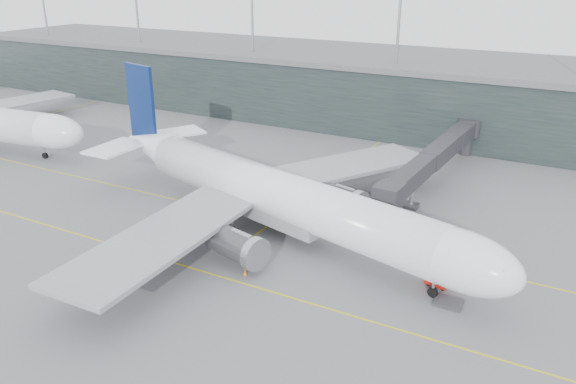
% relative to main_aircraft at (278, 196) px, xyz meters
% --- Properties ---
extents(ground, '(320.00, 320.00, 0.00)m').
position_rel_main_aircraft_xyz_m(ground, '(-7.26, 6.37, -5.43)').
color(ground, '#5A5A5F').
rests_on(ground, ground).
extents(taxiline_a, '(160.00, 0.25, 0.02)m').
position_rel_main_aircraft_xyz_m(taxiline_a, '(-7.26, 2.37, -5.42)').
color(taxiline_a, gold).
rests_on(taxiline_a, ground).
extents(taxiline_b, '(160.00, 0.25, 0.02)m').
position_rel_main_aircraft_xyz_m(taxiline_b, '(-7.26, -13.63, -5.42)').
color(taxiline_b, gold).
rests_on(taxiline_b, ground).
extents(taxiline_lead_main, '(0.25, 60.00, 0.02)m').
position_rel_main_aircraft_xyz_m(taxiline_lead_main, '(-2.26, 26.37, -5.42)').
color(taxiline_lead_main, gold).
rests_on(taxiline_lead_main, ground).
extents(taxiline_lead_adj, '(0.25, 60.00, 0.02)m').
position_rel_main_aircraft_xyz_m(taxiline_lead_adj, '(-82.26, 26.37, -5.42)').
color(taxiline_lead_adj, gold).
rests_on(taxiline_lead_adj, ground).
extents(terminal, '(240.00, 36.00, 29.00)m').
position_rel_main_aircraft_xyz_m(terminal, '(-7.26, 64.37, 2.19)').
color(terminal, black).
rests_on(terminal, ground).
extents(main_aircraft, '(68.14, 62.77, 19.36)m').
position_rel_main_aircraft_xyz_m(main_aircraft, '(0.00, 0.00, 0.00)').
color(main_aircraft, white).
rests_on(main_aircraft, ground).
extents(jet_bridge, '(6.32, 46.42, 7.07)m').
position_rel_main_aircraft_xyz_m(jet_bridge, '(14.10, 31.65, -0.14)').
color(jet_bridge, '#2B2B30').
rests_on(jet_bridge, ground).
extents(gse_cart, '(2.74, 1.99, 1.72)m').
position_rel_main_aircraft_xyz_m(gse_cart, '(22.84, -3.48, -4.48)').
color(gse_cart, '#A9150C').
rests_on(gse_cart, ground).
extents(baggage_dolly, '(3.05, 2.45, 0.30)m').
position_rel_main_aircraft_xyz_m(baggage_dolly, '(24.89, -6.59, -5.25)').
color(baggage_dolly, '#36353A').
rests_on(baggage_dolly, ground).
extents(uld_a, '(2.08, 1.68, 1.86)m').
position_rel_main_aircraft_xyz_m(uld_a, '(-13.38, 15.26, -4.46)').
color(uld_a, '#3E3F44').
rests_on(uld_a, ground).
extents(uld_b, '(2.03, 1.69, 1.71)m').
position_rel_main_aircraft_xyz_m(uld_b, '(-8.75, 17.82, -4.53)').
color(uld_b, '#3E3F44').
rests_on(uld_b, ground).
extents(uld_c, '(2.05, 1.64, 1.85)m').
position_rel_main_aircraft_xyz_m(uld_c, '(-8.69, 17.64, -4.46)').
color(uld_c, '#3E3F44').
rests_on(uld_c, ground).
extents(cone_nose, '(0.43, 0.43, 0.68)m').
position_rel_main_aircraft_xyz_m(cone_nose, '(26.99, 1.11, -5.09)').
color(cone_nose, orange).
rests_on(cone_nose, ground).
extents(cone_wing_stbd, '(0.46, 0.46, 0.73)m').
position_rel_main_aircraft_xyz_m(cone_wing_stbd, '(2.22, -11.93, -5.07)').
color(cone_wing_stbd, orange).
rests_on(cone_wing_stbd, ground).
extents(cone_wing_port, '(0.39, 0.39, 0.61)m').
position_rel_main_aircraft_xyz_m(cone_wing_port, '(-0.07, 16.95, -5.13)').
color(cone_wing_port, '#FF5E0E').
rests_on(cone_wing_port, ground).
extents(cone_tail, '(0.41, 0.41, 0.65)m').
position_rel_main_aircraft_xyz_m(cone_tail, '(-14.57, -3.45, -5.11)').
color(cone_tail, '#FF4D0E').
rests_on(cone_tail, ground).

